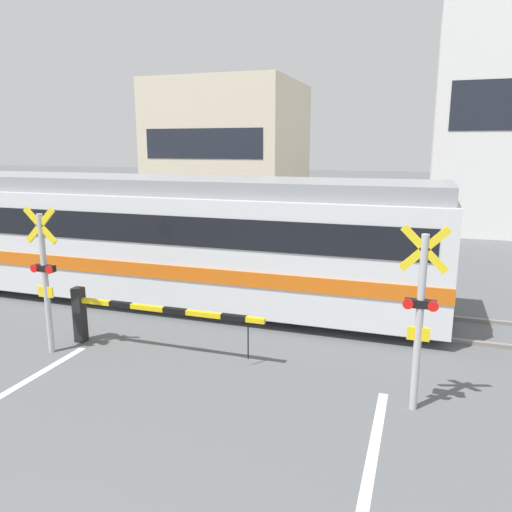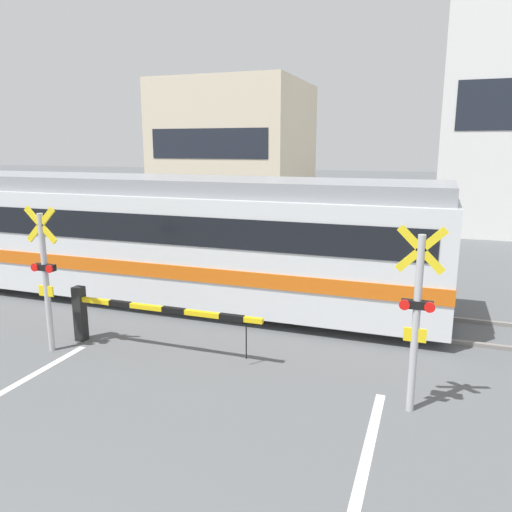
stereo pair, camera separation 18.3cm
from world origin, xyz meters
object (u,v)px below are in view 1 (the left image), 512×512
crossing_barrier_far (376,259)px  pedestrian (319,229)px  commuter_train (100,231)px  crossing_signal_right (420,312)px  crossing_barrier_near (124,313)px  crossing_signal_left (45,274)px

crossing_barrier_far → pedestrian: size_ratio=2.24×
commuter_train → crossing_signal_right: size_ratio=6.24×
crossing_barrier_far → crossing_barrier_near: bearing=-123.3°
crossing_barrier_near → crossing_signal_left: bearing=-153.1°
crossing_barrier_near → crossing_signal_left: (-1.23, -0.62, 0.81)m
commuter_train → crossing_signal_left: size_ratio=6.24×
commuter_train → crossing_signal_right: commuter_train is taller
crossing_barrier_far → crossing_signal_right: bearing=-80.0°
pedestrian → crossing_barrier_near: bearing=-101.9°
crossing_signal_left → pedestrian: bearing=72.1°
commuter_train → crossing_signal_left: bearing=-68.6°
crossing_barrier_near → pedestrian: bearing=78.1°
crossing_barrier_near → crossing_barrier_far: size_ratio=1.00×
commuter_train → crossing_barrier_far: (6.82, 3.24, -0.94)m
crossing_signal_left → pedestrian: size_ratio=1.57×
crossing_barrier_near → pedestrian: (1.92, 9.13, 0.31)m
commuter_train → pedestrian: 7.63m
commuter_train → crossing_signal_left: commuter_train is taller
crossing_signal_right → pedestrian: (-3.45, 9.75, -0.50)m
crossing_barrier_far → crossing_signal_left: size_ratio=1.43×
crossing_barrier_near → crossing_barrier_far: 7.54m
crossing_signal_right → commuter_train: bearing=155.4°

